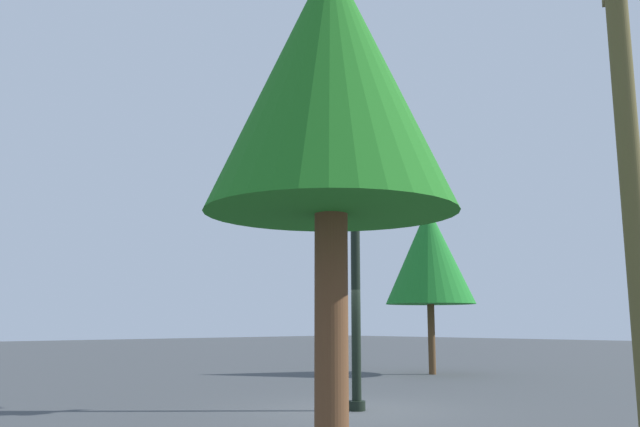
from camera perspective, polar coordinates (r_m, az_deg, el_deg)
The scene contains 5 objects.
ground_plane at distance 14.09m, azimuth 3.26°, elevation -16.95°, with size 120.00×120.00×0.00m, color #404447.
signal_pole_assembly at distance 15.71m, azimuth -0.95°, elevation 4.11°, with size 5.15×1.14×7.37m.
utility_pole at distance 10.01m, azimuth 25.67°, elevation 3.12°, with size 1.01×1.62×7.45m.
tree_near at distance 24.11m, azimuth 9.59°, elevation -3.62°, with size 3.24×3.24×6.08m.
tree_mid at distance 6.78m, azimuth 0.94°, elevation 11.34°, with size 2.53×2.53×5.67m.
Camera 1 is at (-9.64, 10.12, 1.80)m, focal length 36.34 mm.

